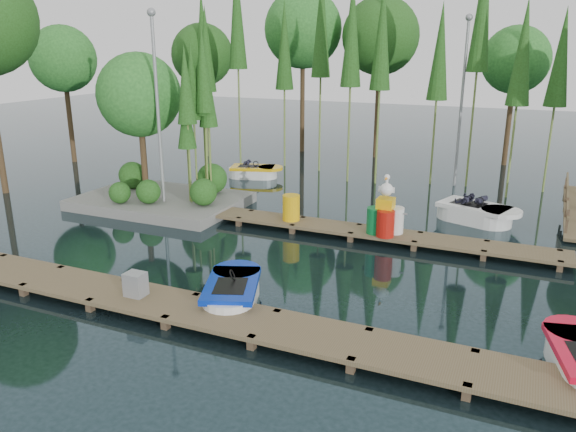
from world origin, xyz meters
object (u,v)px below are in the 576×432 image
at_px(yellow_barrel, 291,208).
at_px(drum_cluster, 385,217).
at_px(island, 154,123).
at_px(boat_blue, 232,293).
at_px(boat_yellow_far, 254,172).
at_px(utility_cabinet, 136,284).

bearing_deg(yellow_barrel, drum_cluster, -2.63).
xyz_separation_m(island, boat_blue, (7.03, -6.69, -2.92)).
relative_size(boat_yellow_far, utility_cabinet, 4.88).
relative_size(boat_blue, utility_cabinet, 5.12).
height_order(boat_blue, yellow_barrel, yellow_barrel).
xyz_separation_m(yellow_barrel, drum_cluster, (3.30, -0.15, 0.13)).
xyz_separation_m(island, boat_yellow_far, (1.38, 5.51, -2.91)).
bearing_deg(utility_cabinet, boat_yellow_far, 105.34).
height_order(boat_blue, boat_yellow_far, boat_yellow_far).
height_order(island, boat_yellow_far, island).
bearing_deg(boat_yellow_far, island, -100.73).
distance_m(boat_yellow_far, utility_cabinet, 13.80).
bearing_deg(utility_cabinet, drum_cluster, 57.84).
bearing_deg(boat_blue, utility_cabinet, -172.03).
xyz_separation_m(boat_blue, yellow_barrel, (-1.00, 5.90, 0.48)).
bearing_deg(drum_cluster, utility_cabinet, -122.16).
relative_size(boat_yellow_far, yellow_barrel, 3.20).
relative_size(boat_blue, yellow_barrel, 3.36).
bearing_deg(boat_yellow_far, yellow_barrel, -50.26).
height_order(island, drum_cluster, island).
distance_m(boat_blue, yellow_barrel, 6.00).
bearing_deg(island, boat_yellow_far, 76.00).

